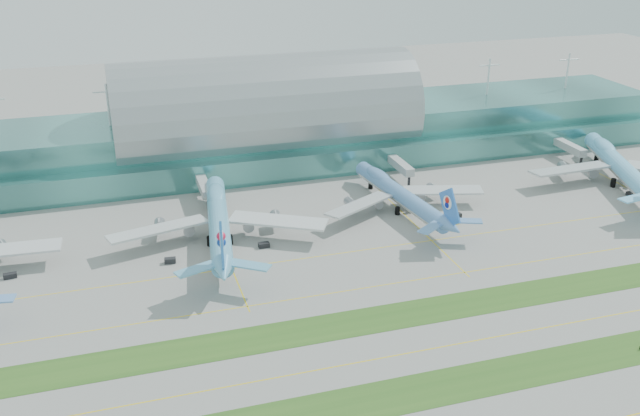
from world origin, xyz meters
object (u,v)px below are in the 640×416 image
object	(u,v)px
airliner_c	(399,193)
airliner_b	(218,220)
terminal	(266,127)
airliner_d	(620,165)

from	to	relation	value
airliner_c	airliner_b	bearing A→B (deg)	178.30
terminal	airliner_d	xyz separation A→B (m)	(121.21, -63.27, -7.41)
airliner_c	airliner_d	distance (m)	89.26
terminal	airliner_b	distance (m)	75.14
airliner_b	airliner_c	xyz separation A→B (m)	(63.34, 5.34, -0.75)
airliner_c	airliner_d	bearing A→B (deg)	-7.01
terminal	airliner_c	size ratio (longest dim) A/B	4.95
airliner_b	airliner_c	bearing A→B (deg)	12.33
airliner_b	airliner_c	world-z (taller)	airliner_b
terminal	airliner_d	size ratio (longest dim) A/B	4.38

